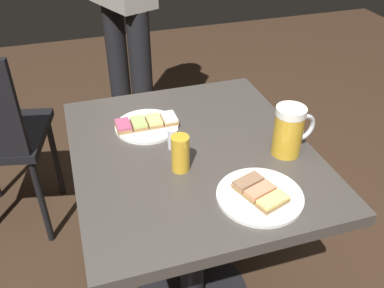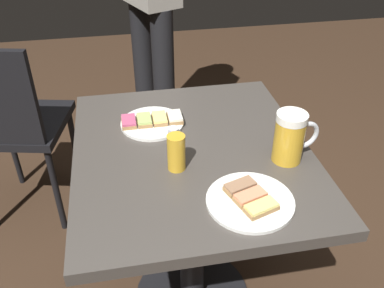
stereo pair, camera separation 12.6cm
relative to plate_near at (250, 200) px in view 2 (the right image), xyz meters
name	(u,v)px [view 2 (the right image)]	position (x,y,z in m)	size (l,w,h in m)	color
cafe_table	(192,188)	(0.26, 0.10, -0.16)	(0.81, 0.70, 0.71)	black
plate_near	(250,200)	(0.00, 0.00, 0.00)	(0.23, 0.23, 0.03)	white
plate_far	(152,122)	(0.42, 0.20, 0.00)	(0.21, 0.21, 0.03)	white
beer_mug	(291,137)	(0.16, -0.16, 0.07)	(0.09, 0.14, 0.15)	gold
beer_glass_small	(176,152)	(0.18, 0.16, 0.05)	(0.05, 0.05, 0.11)	gold
salt_shaker	(174,137)	(0.28, 0.15, 0.02)	(0.03, 0.03, 0.07)	silver
cafe_chair	(13,122)	(0.86, 0.76, -0.20)	(0.45, 0.45, 0.88)	black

